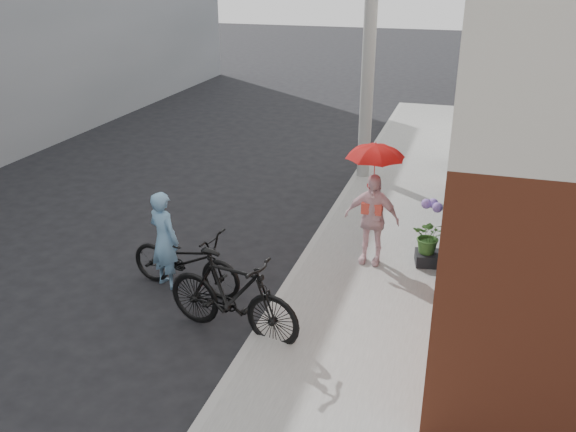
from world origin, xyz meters
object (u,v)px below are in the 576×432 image
at_px(bike_left, 185,260).
at_px(bike_right, 232,295).
at_px(officer, 164,240).
at_px(kimono_woman, 372,219).
at_px(utility_pole, 370,21).
at_px(planter, 427,258).

relative_size(bike_left, bike_right, 0.95).
relative_size(officer, kimono_woman, 1.03).
xyz_separation_m(officer, kimono_woman, (2.89, 1.49, 0.10)).
xyz_separation_m(utility_pole, kimono_woman, (0.91, -4.24, -2.63)).
bearing_deg(planter, officer, -156.31).
relative_size(utility_pole, planter, 18.33).
distance_m(bike_left, bike_right, 1.47).
bearing_deg(utility_pole, bike_right, -94.27).
bearing_deg(planter, bike_right, -131.39).
bearing_deg(bike_right, kimono_woman, -19.06).
height_order(officer, kimono_woman, kimono_woman).
xyz_separation_m(kimono_woman, planter, (0.91, 0.18, -0.65)).
distance_m(officer, bike_right, 1.77).
height_order(utility_pole, bike_left, utility_pole).
bearing_deg(utility_pole, kimono_woman, -77.94).
xyz_separation_m(officer, planter, (3.80, 1.67, -0.55)).
bearing_deg(utility_pole, planter, -65.88).
bearing_deg(bike_right, planter, -30.59).
distance_m(bike_left, planter, 3.86).
height_order(bike_left, kimono_woman, kimono_woman).
relative_size(bike_left, planter, 4.96).
distance_m(kimono_woman, planter, 1.13).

